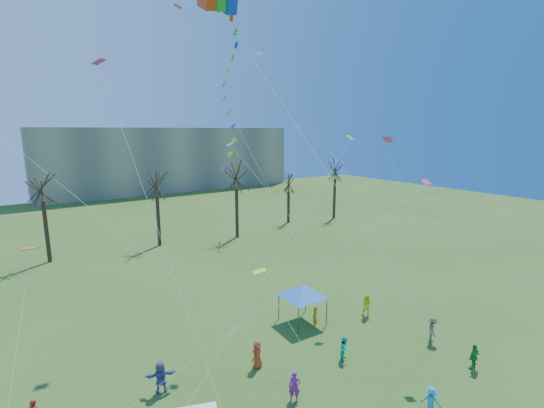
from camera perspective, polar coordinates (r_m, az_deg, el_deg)
distant_building at (r=97.53m, az=-15.15°, el=6.59°), size 60.00×14.00×15.00m
bare_tree_row at (r=48.14m, az=-18.56°, el=1.74°), size 67.66×9.23×10.81m
big_box_kite at (r=18.85m, az=-5.54°, el=15.90°), size 4.03×6.95×22.26m
canopy_tent_blue at (r=29.44m, az=4.64°, el=-12.86°), size 4.01×4.01×3.01m
festival_crowd at (r=22.65m, az=0.80°, el=-25.84°), size 26.03×11.46×1.85m
small_kites_aloft at (r=23.06m, az=-7.22°, el=9.02°), size 28.80×19.48×33.34m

